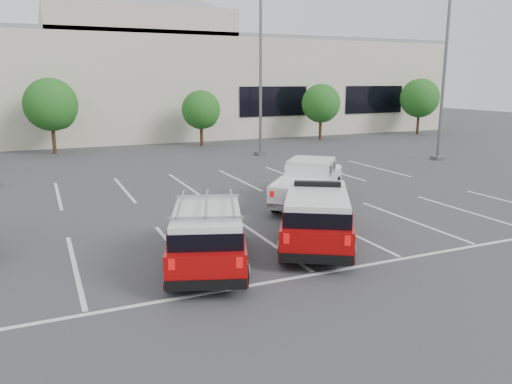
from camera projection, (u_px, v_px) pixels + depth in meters
ground at (267, 241)px, 14.82m from camera, size 120.00×120.00×0.00m
stall_markings at (217, 207)px, 18.84m from camera, size 23.00×15.00×0.01m
convention_building at (111, 80)px, 42.32m from camera, size 60.00×16.99×13.20m
tree_mid_left at (52, 106)px, 31.91m from camera, size 3.37×3.37×4.85m
tree_mid_right at (202, 111)px, 35.96m from camera, size 2.77×2.77×3.99m
tree_right at (322, 105)px, 39.84m from camera, size 3.07×3.07×4.42m
tree_far_right at (420, 99)px, 43.71m from camera, size 3.37×3.37×4.85m
light_pole_mid at (261, 72)px, 30.73m from camera, size 0.90×0.60×10.24m
light_pole_right at (444, 71)px, 28.91m from camera, size 0.90×0.60×10.24m
fire_chief_suv at (317, 220)px, 14.40m from camera, size 4.14×5.28×1.77m
white_pickup at (309, 186)px, 19.37m from camera, size 4.90×5.28×1.65m
ladder_suv at (208, 239)px, 12.66m from camera, size 3.19×4.88×1.79m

